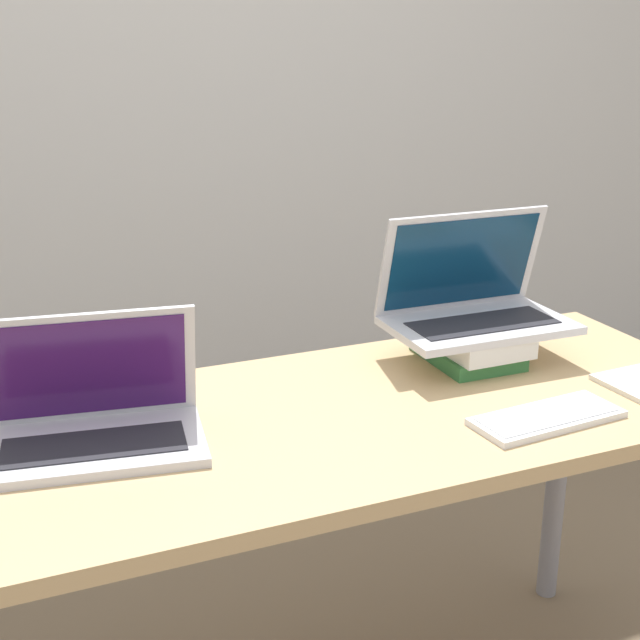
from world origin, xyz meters
TOP-DOWN VIEW (x-y plane):
  - wall_back at (0.00, 1.61)m, footprint 8.00×0.05m
  - desk at (0.00, 0.31)m, footprint 1.57×0.62m
  - laptop_left at (-0.40, 0.35)m, footprint 0.38×0.27m
  - book_stack at (0.37, 0.44)m, footprint 0.17×0.24m
  - laptop_on_books at (0.39, 0.46)m, footprint 0.37×0.23m
  - wireless_keyboard at (0.34, 0.13)m, footprint 0.28×0.13m

SIDE VIEW (x-z plane):
  - desk at x=0.00m, z-range 0.28..1.02m
  - wireless_keyboard at x=0.34m, z-range 0.74..0.75m
  - book_stack at x=0.37m, z-range 0.74..0.81m
  - laptop_left at x=-0.40m, z-range 0.67..0.89m
  - laptop_on_books at x=0.39m, z-range 0.74..0.97m
  - wall_back at x=0.00m, z-range 0.00..2.70m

